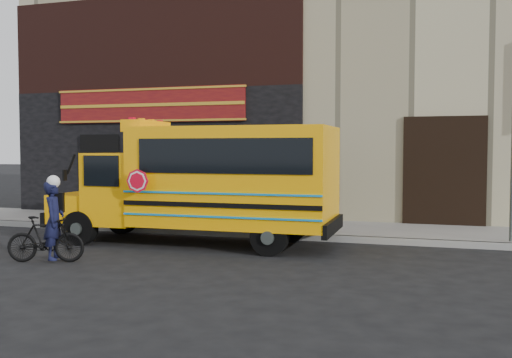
{
  "coord_description": "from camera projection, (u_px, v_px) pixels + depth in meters",
  "views": [
    {
      "loc": [
        3.66,
        -11.09,
        2.24
      ],
      "look_at": [
        -0.33,
        1.85,
        1.53
      ],
      "focal_mm": 40.0,
      "sensor_mm": 36.0,
      "label": 1
    }
  ],
  "objects": [
    {
      "name": "ground",
      "position": [
        245.0,
        258.0,
        11.77
      ],
      "size": [
        120.0,
        120.0,
        0.0
      ],
      "primitive_type": "plane",
      "color": "black",
      "rests_on": "ground"
    },
    {
      "name": "curb",
      "position": [
        277.0,
        236.0,
        14.25
      ],
      "size": [
        40.0,
        0.2,
        0.15
      ],
      "primitive_type": "cube",
      "color": "gray",
      "rests_on": "ground"
    },
    {
      "name": "sidewalk",
      "position": [
        291.0,
        228.0,
        15.68
      ],
      "size": [
        40.0,
        3.0,
        0.15
      ],
      "primitive_type": "cube",
      "color": "slate",
      "rests_on": "ground"
    },
    {
      "name": "building",
      "position": [
        330.0,
        46.0,
        21.44
      ],
      "size": [
        20.0,
        10.7,
        12.0
      ],
      "color": "tan",
      "rests_on": "sidewalk"
    },
    {
      "name": "school_bus",
      "position": [
        208.0,
        180.0,
        13.33
      ],
      "size": [
        6.9,
        2.42,
        2.92
      ],
      "color": "black",
      "rests_on": "ground"
    },
    {
      "name": "sign_pole",
      "position": [
        512.0,
        170.0,
        12.85
      ],
      "size": [
        0.07,
        0.28,
        3.24
      ],
      "color": "#48514C",
      "rests_on": "ground"
    },
    {
      "name": "bicycle",
      "position": [
        46.0,
        239.0,
        11.27
      ],
      "size": [
        1.59,
        0.86,
        0.92
      ],
      "primitive_type": "imported",
      "rotation": [
        0.0,
        0.0,
        1.87
      ],
      "color": "black",
      "rests_on": "ground"
    },
    {
      "name": "cyclist",
      "position": [
        54.0,
        223.0,
        11.31
      ],
      "size": [
        0.55,
        0.67,
        1.57
      ],
      "primitive_type": "imported",
      "rotation": [
        0.0,
        0.0,
        1.92
      ],
      "color": "black",
      "rests_on": "ground"
    }
  ]
}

